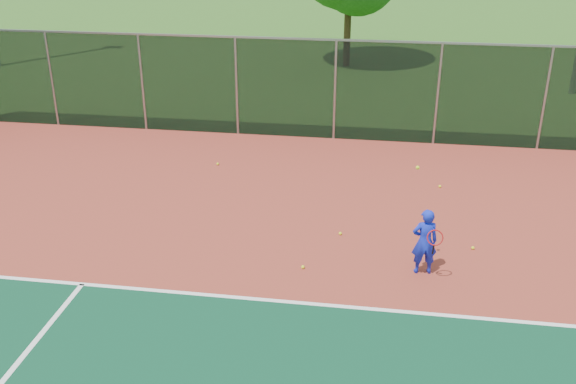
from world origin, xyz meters
name	(u,v)px	position (x,y,z in m)	size (l,w,h in m)	color
court_apron	(467,354)	(0.00, 2.00, 0.01)	(30.00, 20.00, 0.02)	#9B3727
fence_back	(438,93)	(0.00, 12.00, 1.56)	(30.00, 0.06, 3.03)	black
tennis_player	(425,241)	(-0.62, 4.42, 0.70)	(0.59, 0.61, 2.19)	#1524C5
practice_ball_0	(440,186)	(-0.01, 8.65, 0.06)	(0.07, 0.07, 0.07)	yellow
practice_ball_1	(303,267)	(-2.94, 4.21, 0.06)	(0.07, 0.07, 0.07)	yellow
practice_ball_2	(218,164)	(-5.97, 9.30, 0.06)	(0.07, 0.07, 0.07)	yellow
practice_ball_3	(473,248)	(0.47, 5.50, 0.06)	(0.07, 0.07, 0.07)	yellow
practice_ball_7	(340,233)	(-2.32, 5.73, 0.06)	(0.07, 0.07, 0.07)	yellow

